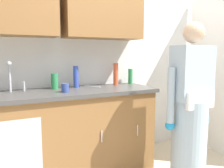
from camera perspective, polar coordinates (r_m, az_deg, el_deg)
name	(u,v)px	position (r m, az deg, el deg)	size (l,w,h in m)	color
kitchen_wall_with_uppers	(91,41)	(2.82, -5.26, 10.61)	(4.80, 0.44, 2.70)	silver
closet_door_panel	(221,75)	(3.30, 25.76, 2.05)	(1.10, 0.04, 2.10)	silver
counter_cabinet	(66,135)	(2.56, -11.50, -12.54)	(1.90, 0.62, 0.90)	brown
countertop	(65,92)	(2.44, -11.73, -2.09)	(1.96, 0.66, 0.04)	#474442
sink	(16,95)	(2.38, -23.07, -2.64)	(0.50, 0.36, 0.35)	#B7BABF
person_at_sink	(190,119)	(2.37, 19.00, -8.27)	(0.55, 0.34, 1.62)	white
bottle_water_short	(76,77)	(2.62, -9.06, 1.79)	(0.06, 0.06, 0.25)	#334CB2
bottle_water_tall	(130,76)	(2.96, 4.64, 1.97)	(0.06, 0.06, 0.19)	#2D8C4C
bottle_dish_liquid	(116,74)	(2.83, 0.96, 2.55)	(0.06, 0.06, 0.27)	#E05933
bottle_soap	(55,81)	(2.56, -14.24, 0.66)	(0.08, 0.08, 0.17)	#2D8C4C
cup_by_sink	(65,88)	(2.33, -11.71, -0.96)	(0.08, 0.08, 0.09)	#33478C
knife_on_counter	(92,86)	(2.70, -5.10, -0.58)	(0.24, 0.02, 0.01)	silver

